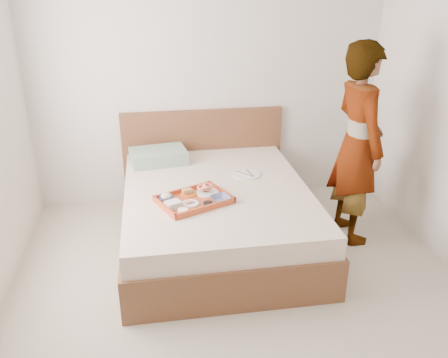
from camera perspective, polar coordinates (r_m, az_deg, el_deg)
ground at (r=3.44m, az=2.90°, el=-16.06°), size 3.50×4.00×0.01m
wall_back at (r=4.70m, az=-1.91°, el=12.70°), size 3.50×0.01×2.60m
bed at (r=4.10m, az=-0.92°, el=-4.42°), size 1.65×2.00×0.53m
headboard at (r=4.89m, az=-2.59°, el=3.06°), size 1.65×0.06×0.95m
pillow at (r=4.54m, az=-8.03°, el=2.79°), size 0.57×0.43×0.13m
tray at (r=3.72m, az=-3.70°, el=-2.51°), size 0.66×0.58×0.05m
prawn_plate at (r=3.85m, az=-2.02°, el=-1.65°), size 0.25×0.25×0.01m
navy_bowl_big at (r=3.70m, az=-0.43°, el=-2.45°), size 0.20×0.20×0.04m
sauce_dish at (r=3.63m, az=-1.97°, el=-3.11°), size 0.10×0.10×0.03m
meat_plate at (r=3.67m, az=-4.13°, el=-3.01°), size 0.18×0.18×0.01m
bread_plate at (r=3.83m, az=-4.36°, el=-1.82°), size 0.17×0.17×0.01m
salad_bowl at (r=3.74m, az=-7.08°, el=-2.35°), size 0.16×0.16×0.04m
plastic_tub at (r=3.63m, az=-6.25°, el=-3.11°), size 0.14×0.13×0.05m
cheese_round at (r=3.54m, az=-5.07°, el=-3.92°), size 0.10×0.10×0.03m
dinner_plate at (r=4.23m, az=2.78°, el=0.56°), size 0.33×0.33×0.01m
person at (r=4.13m, az=16.04°, el=4.05°), size 0.46×0.66×1.74m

